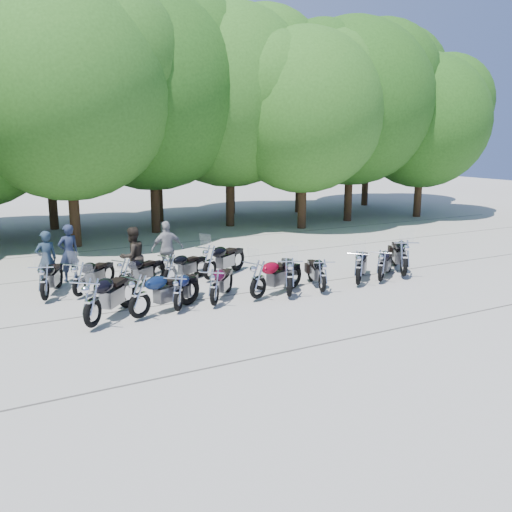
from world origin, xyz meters
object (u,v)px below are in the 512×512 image
motorcycle_0 (92,301)px  motorcycle_13 (170,268)px  motorcycle_1 (139,295)px  motorcycle_5 (289,276)px  motorcycle_8 (381,265)px  motorcycle_6 (322,275)px  rider_0 (46,259)px  motorcycle_3 (214,286)px  motorcycle_12 (125,273)px  motorcycle_4 (258,278)px  motorcycle_11 (79,278)px  motorcycle_2 (178,292)px  motorcycle_9 (404,257)px  rider_3 (69,253)px  motorcycle_7 (359,267)px  motorcycle_14 (210,261)px  rider_1 (133,257)px  rider_2 (167,249)px  motorcycle_10 (44,281)px

motorcycle_0 → motorcycle_13: 4.15m
motorcycle_1 → motorcycle_5: size_ratio=1.00×
motorcycle_5 → motorcycle_8: 3.48m
motorcycle_6 → motorcycle_8: 2.36m
motorcycle_5 → rider_0: (-6.01, 4.48, 0.22)m
motorcycle_3 → motorcycle_6: 3.38m
motorcycle_12 → rider_0: (-2.00, 1.57, 0.33)m
motorcycle_12 → motorcycle_4: bearing=-161.8°
motorcycle_4 → motorcycle_11: motorcycle_4 is taller
motorcycle_2 → motorcycle_6: (4.40, -0.29, 0.01)m
motorcycle_6 → motorcycle_9: 3.44m
rider_0 → rider_3: 0.93m
motorcycle_5 → rider_0: rider_0 is taller
motorcycle_0 → motorcycle_7: (8.13, 0.13, -0.09)m
motorcycle_6 → motorcycle_7: bearing=-153.4°
motorcycle_6 → motorcycle_8: (2.36, 0.13, 0.02)m
motorcycle_0 → rider_0: bearing=-43.4°
motorcycle_2 → motorcycle_8: 6.76m
motorcycle_4 → motorcycle_9: bearing=-112.6°
motorcycle_9 → motorcycle_14: 6.39m
motorcycle_13 → rider_1: size_ratio=1.09×
motorcycle_0 → motorcycle_4: 4.66m
motorcycle_1 → rider_0: rider_0 is taller
motorcycle_2 → rider_0: size_ratio=1.14×
motorcycle_6 → motorcycle_14: bearing=-28.7°
motorcycle_5 → rider_2: size_ratio=1.27×
motorcycle_7 → motorcycle_13: 5.88m
motorcycle_4 → motorcycle_13: (-1.70, 2.66, -0.09)m
motorcycle_1 → motorcycle_13: motorcycle_1 is taller
motorcycle_11 → rider_1: bearing=-115.6°
motorcycle_7 → motorcycle_11: motorcycle_7 is taller
motorcycle_2 → motorcycle_7: bearing=-144.6°
rider_1 → rider_2: bearing=-176.6°
motorcycle_3 → motorcycle_7: motorcycle_7 is taller
motorcycle_2 → motorcycle_8: size_ratio=0.96×
motorcycle_2 → motorcycle_4: 2.38m
motorcycle_5 → motorcycle_12: motorcycle_5 is taller
motorcycle_2 → motorcycle_4: (2.38, -0.02, 0.08)m
motorcycle_1 → rider_3: bearing=-13.3°
motorcycle_4 → motorcycle_12: size_ratio=1.15×
motorcycle_11 → rider_1: rider_1 is taller
motorcycle_5 → motorcycle_7: (2.58, 0.09, -0.04)m
motorcycle_7 → rider_1: rider_1 is taller
motorcycle_2 → rider_2: 4.03m
motorcycle_3 → motorcycle_7: (4.83, -0.13, 0.03)m
motorcycle_5 → motorcycle_11: bearing=-0.5°
motorcycle_10 → rider_0: (0.28, 1.60, 0.27)m
motorcycle_0 → rider_1: size_ratio=1.37×
motorcycle_5 → motorcycle_14: 3.09m
motorcycle_2 → rider_2: rider_2 is taller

